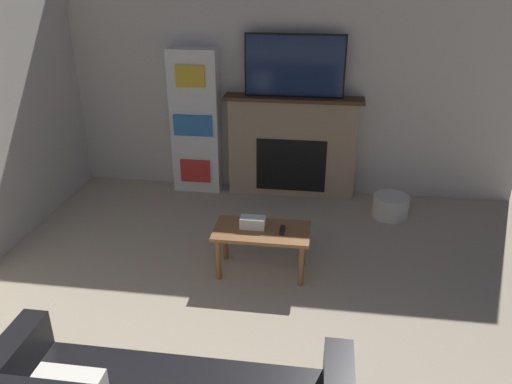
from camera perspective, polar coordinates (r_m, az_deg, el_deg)
name	(u,v)px	position (r m, az deg, el deg)	size (l,w,h in m)	color
wall_back	(271,79)	(5.88, 1.76, 12.74)	(5.73, 0.06, 2.70)	beige
fireplace	(292,146)	(5.93, 4.15, 5.25)	(1.59, 0.28, 1.19)	tan
tv	(295,66)	(5.67, 4.43, 14.17)	(1.11, 0.03, 0.69)	black
coffee_table	(262,237)	(4.44, 0.67, -5.12)	(0.85, 0.45, 0.43)	brown
tissue_box	(253,222)	(4.42, -0.38, -3.49)	(0.22, 0.12, 0.10)	white
remote_control	(282,230)	(4.38, 3.00, -4.37)	(0.04, 0.15, 0.02)	black
bookshelf	(196,122)	(6.01, -6.90, 7.93)	(0.57, 0.29, 1.71)	white
storage_basket	(391,206)	(5.72, 15.14, -1.58)	(0.39, 0.39, 0.24)	silver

